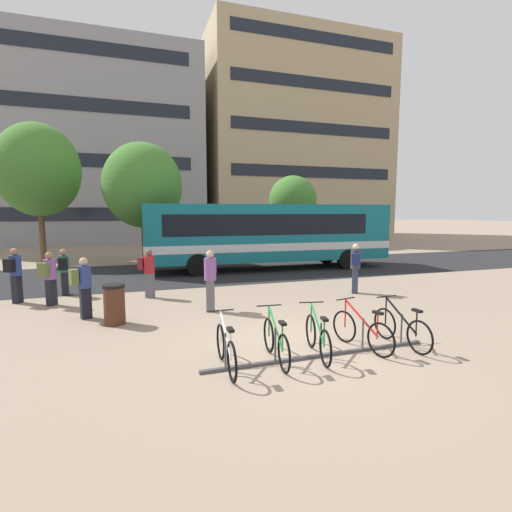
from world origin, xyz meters
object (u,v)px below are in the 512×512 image
at_px(street_tree_0, 143,186).
at_px(street_tree_1, 38,170).
at_px(commuter_olive_pack_5, 83,284).
at_px(street_tree_2, 293,200).
at_px(parked_bicycle_green_1, 276,342).
at_px(parked_bicycle_black_4, 401,329).
at_px(commuter_maroon_pack_2, 148,270).
at_px(parked_bicycle_green_2, 318,338).
at_px(commuter_black_pack_0, 15,272).
at_px(parked_bicycle_red_3, 362,331).
at_px(trash_bin, 114,304).
at_px(commuter_black_pack_4, 64,269).
at_px(commuter_navy_pack_6, 355,265).
at_px(commuter_olive_pack_3, 49,275).
at_px(city_bus, 271,233).
at_px(parked_bicycle_white_0, 226,349).
at_px(commuter_navy_pack_1, 210,276).

bearing_deg(street_tree_0, street_tree_1, 159.37).
bearing_deg(street_tree_0, commuter_olive_pack_5, -99.87).
height_order(street_tree_0, street_tree_2, street_tree_0).
xyz_separation_m(parked_bicycle_green_1, street_tree_1, (-7.38, 17.34, 4.74)).
distance_m(parked_bicycle_black_4, commuter_maroon_pack_2, 8.10).
relative_size(parked_bicycle_green_2, commuter_black_pack_0, 0.98).
bearing_deg(parked_bicycle_red_3, parked_bicycle_green_2, 80.91).
height_order(commuter_maroon_pack_2, commuter_olive_pack_5, commuter_olive_pack_5).
height_order(parked_bicycle_green_1, trash_bin, trash_bin).
bearing_deg(parked_bicycle_green_2, parked_bicycle_black_4, -80.20).
height_order(commuter_black_pack_4, commuter_navy_pack_6, commuter_navy_pack_6).
xyz_separation_m(parked_bicycle_green_2, street_tree_1, (-8.26, 17.35, 4.74)).
relative_size(commuter_black_pack_0, commuter_maroon_pack_2, 1.07).
xyz_separation_m(commuter_olive_pack_3, commuter_black_pack_4, (0.18, 1.43, -0.03)).
bearing_deg(parked_bicycle_green_2, parked_bicycle_green_1, 100.13).
relative_size(parked_bicycle_black_4, commuter_navy_pack_6, 0.98).
height_order(city_bus, commuter_navy_pack_6, city_bus).
distance_m(parked_bicycle_green_2, commuter_navy_pack_6, 6.23).
bearing_deg(parked_bicycle_green_2, street_tree_0, 21.46).
height_order(parked_bicycle_black_4, street_tree_2, street_tree_2).
distance_m(street_tree_0, street_tree_2, 9.96).
bearing_deg(street_tree_2, parked_bicycle_white_0, -117.21).
xyz_separation_m(commuter_olive_pack_3, street_tree_2, (12.83, 10.96, 2.67)).
bearing_deg(parked_bicycle_green_1, commuter_navy_pack_6, -40.73).
height_order(parked_bicycle_red_3, parked_bicycle_black_4, same).
height_order(parked_bicycle_white_0, parked_bicycle_green_2, same).
bearing_deg(commuter_black_pack_0, commuter_olive_pack_3, -99.56).
bearing_deg(parked_bicycle_black_4, parked_bicycle_red_3, 79.95).
bearing_deg(commuter_olive_pack_3, parked_bicycle_black_4, -96.57).
bearing_deg(city_bus, commuter_maroon_pack_2, -140.23).
height_order(parked_bicycle_green_1, street_tree_0, street_tree_0).
height_order(commuter_navy_pack_6, trash_bin, commuter_navy_pack_6).
height_order(parked_bicycle_black_4, commuter_olive_pack_5, commuter_olive_pack_5).
height_order(parked_bicycle_green_2, street_tree_0, street_tree_0).
xyz_separation_m(parked_bicycle_white_0, parked_bicycle_red_3, (2.93, 0.11, 0.00)).
relative_size(parked_bicycle_green_1, commuter_maroon_pack_2, 1.06).
xyz_separation_m(commuter_maroon_pack_2, street_tree_1, (-5.30, 11.00, 4.19)).
xyz_separation_m(commuter_black_pack_0, street_tree_2, (13.91, 10.30, 2.61)).
xyz_separation_m(commuter_navy_pack_6, street_tree_1, (-12.20, 12.57, 4.12)).
height_order(commuter_navy_pack_1, commuter_maroon_pack_2, commuter_navy_pack_1).
bearing_deg(parked_bicycle_black_4, street_tree_0, 13.65).
distance_m(parked_bicycle_red_3, commuter_olive_pack_5, 7.19).
bearing_deg(parked_bicycle_green_1, city_bus, -15.24).
bearing_deg(parked_bicycle_green_1, street_tree_2, -20.00).
height_order(parked_bicycle_red_3, street_tree_2, street_tree_2).
distance_m(commuter_navy_pack_1, trash_bin, 2.67).
xyz_separation_m(parked_bicycle_green_2, commuter_olive_pack_3, (-5.87, 6.18, 0.56)).
height_order(parked_bicycle_white_0, commuter_navy_pack_6, commuter_navy_pack_6).
distance_m(city_bus, commuter_black_pack_0, 10.90).
xyz_separation_m(parked_bicycle_white_0, commuter_black_pack_4, (-3.81, 7.67, 0.53)).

